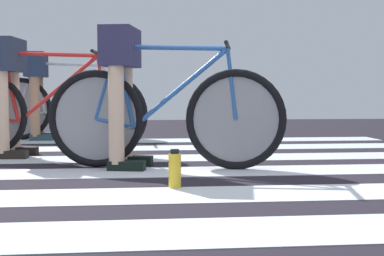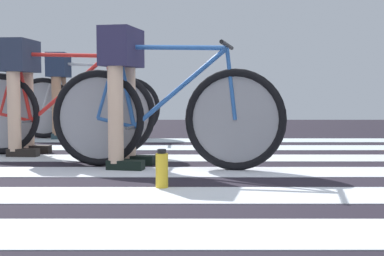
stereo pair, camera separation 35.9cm
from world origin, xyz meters
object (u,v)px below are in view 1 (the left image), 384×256
(bicycle_1_of_3, at_px, (164,115))
(cyclist_1_of_3, at_px, (121,78))
(cyclist_3_of_3, at_px, (37,83))
(bicycle_2_of_3, at_px, (45,112))
(bicycle_3_of_3, at_px, (65,106))
(cyclist_2_of_3, at_px, (8,80))
(water_bottle, at_px, (175,170))

(bicycle_1_of_3, xyz_separation_m, cyclist_1_of_3, (-0.30, 0.06, 0.27))
(cyclist_1_of_3, bearing_deg, bicycle_1_of_3, 0.00)
(cyclist_3_of_3, bearing_deg, bicycle_2_of_3, -78.75)
(bicycle_3_of_3, bearing_deg, bicycle_2_of_3, -89.54)
(bicycle_2_of_3, bearing_deg, cyclist_2_of_3, -180.00)
(cyclist_1_of_3, distance_m, bicycle_3_of_3, 2.46)
(cyclist_1_of_3, height_order, cyclist_2_of_3, cyclist_1_of_3)
(bicycle_2_of_3, height_order, water_bottle, bicycle_2_of_3)
(water_bottle, bearing_deg, cyclist_1_of_3, 111.82)
(cyclist_1_of_3, relative_size, cyclist_2_of_3, 1.01)
(bicycle_1_of_3, bearing_deg, bicycle_2_of_3, 153.70)
(bicycle_2_of_3, distance_m, water_bottle, 1.85)
(bicycle_3_of_3, bearing_deg, cyclist_3_of_3, -180.00)
(bicycle_1_of_3, height_order, cyclist_1_of_3, cyclist_1_of_3)
(bicycle_1_of_3, bearing_deg, cyclist_2_of_3, 160.06)
(bicycle_1_of_3, distance_m, cyclist_2_of_3, 1.53)
(bicycle_1_of_3, relative_size, cyclist_3_of_3, 1.71)
(cyclist_3_of_3, distance_m, water_bottle, 3.48)
(bicycle_2_of_3, bearing_deg, cyclist_3_of_3, 108.73)
(bicycle_1_of_3, xyz_separation_m, cyclist_2_of_3, (-1.29, 0.79, 0.26))
(cyclist_1_of_3, height_order, bicycle_2_of_3, cyclist_1_of_3)
(cyclist_2_of_3, bearing_deg, bicycle_1_of_3, -26.26)
(bicycle_2_of_3, xyz_separation_m, cyclist_3_of_3, (-0.38, 1.61, 0.26))
(cyclist_1_of_3, distance_m, cyclist_3_of_3, 2.54)
(cyclist_1_of_3, relative_size, cyclist_3_of_3, 1.01)
(bicycle_2_of_3, bearing_deg, bicycle_1_of_3, -32.61)
(cyclist_2_of_3, height_order, bicycle_3_of_3, cyclist_2_of_3)
(bicycle_1_of_3, height_order, bicycle_3_of_3, same)
(cyclist_2_of_3, bearing_deg, cyclist_1_of_3, -31.22)
(bicycle_1_of_3, xyz_separation_m, bicycle_3_of_3, (-1.05, 2.39, 0.00))
(bicycle_2_of_3, xyz_separation_m, cyclist_2_of_3, (-0.31, 0.03, 0.26))
(bicycle_1_of_3, distance_m, water_bottle, 0.82)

